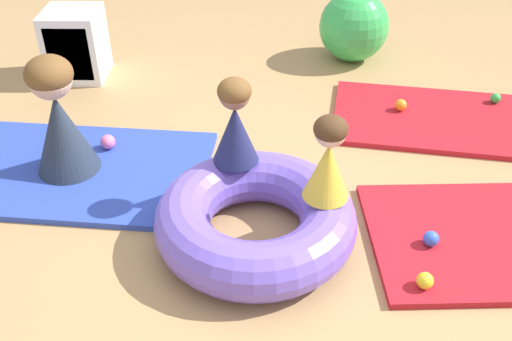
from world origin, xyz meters
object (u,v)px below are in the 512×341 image
Objects in this scene: inflatable_cushion at (255,219)px; play_ball_orange at (401,105)px; child_in_yellow at (328,159)px; play_ball_yellow at (425,281)px; exercise_ball_large at (354,26)px; child_in_navy at (235,122)px; storage_cube at (75,45)px; play_ball_green at (496,98)px; adult_seated at (59,117)px; play_ball_blue at (431,239)px; play_ball_pink at (108,142)px.

inflatable_cushion reaches higher than play_ball_orange.
child_in_yellow is 5.59× the size of play_ball_yellow.
exercise_ball_large reaches higher than inflatable_cushion.
inflatable_cushion is at bearing 162.85° from child_in_navy.
inflatable_cushion is 2.51m from storage_cube.
child_in_yellow is 2.13m from play_ball_green.
child_in_yellow is 1.68m from adult_seated.
child_in_navy reaches higher than play_ball_green.
child_in_navy is 1.29m from play_ball_yellow.
play_ball_yellow is (0.96, -0.72, -0.47)m from child_in_navy.
exercise_ball_large reaches higher than play_ball_orange.
inflatable_cushion is 2.29× the size of child_in_yellow.
child_in_yellow is at bearing 77.99° from adult_seated.
play_ball_blue is (0.10, 0.31, -0.00)m from play_ball_yellow.
inflatable_cushion is 12.81× the size of play_ball_yellow.
play_ball_blue reaches higher than play_ball_green.
inflatable_cushion is 10.99× the size of play_ball_pink.
play_ball_pink is 1.17× the size of play_ball_blue.
play_ball_blue is (2.15, -0.69, -0.33)m from adult_seated.
exercise_ball_large is (-0.25, 1.00, 0.22)m from play_ball_orange.
exercise_ball_large is (0.82, 2.40, 0.15)m from inflatable_cushion.
play_ball_blue is 3.22m from storage_cube.
inflatable_cushion is at bearing -53.20° from storage_cube.
child_in_navy is 2.27m from exercise_ball_large.
storage_cube reaches higher than play_ball_green.
play_ball_green is at bearing -8.30° from storage_cube.
inflatable_cushion is 2.54m from exercise_ball_large.
play_ball_orange is at bearing -170.30° from play_ball_green.
inflatable_cushion is 1.32m from play_ball_pink.
adult_seated is at bearing -157.10° from child_in_yellow.
child_in_navy is at bearing -50.17° from storage_cube.
adult_seated is (-1.57, 0.60, -0.12)m from child_in_yellow.
play_ball_green is at bearing 61.55° from play_ball_blue.
child_in_yellow is 1.61m from play_ball_orange.
storage_cube is at bearing 139.68° from play_ball_blue.
inflatable_cushion is at bearing 156.04° from play_ball_yellow.
play_ball_orange is (1.06, 1.40, -0.07)m from inflatable_cushion.
play_ball_yellow is at bearing -45.47° from storage_cube.
inflatable_cushion is at bearing 71.58° from adult_seated.
play_ball_green is at bearing 40.19° from inflatable_cushion.
child_in_navy is 5.99× the size of play_ball_yellow.
child_in_navy is 5.14× the size of play_ball_pink.
play_ball_pink is at bearing 154.67° from play_ball_blue.
play_ball_green is 0.14× the size of storage_cube.
play_ball_yellow and play_ball_blue have the same top height.
child_in_yellow reaches higher than exercise_ball_large.
play_ball_blue is at bearing -147.17° from child_in_navy.
play_ball_yellow is at bearing -97.04° from play_ball_orange.
adult_seated reaches higher than storage_cube.
child_in_yellow reaches higher than storage_cube.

